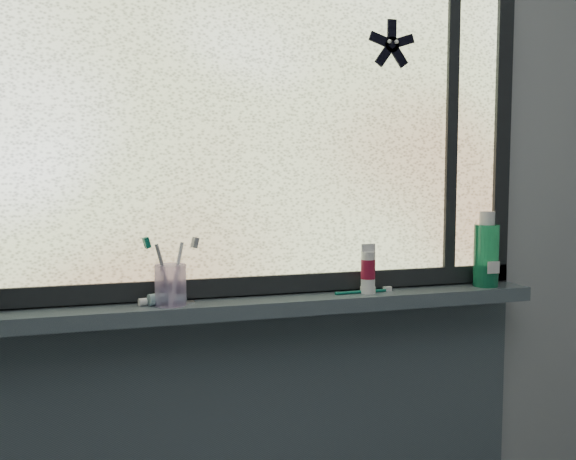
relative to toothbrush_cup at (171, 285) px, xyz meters
The scene contains 12 objects.
wall_back 0.31m from the toothbrush_cup, 20.56° to the left, with size 3.00×0.01×2.50m, color #9EA3A8.
windowsill 0.25m from the toothbrush_cup, ahead, with size 1.62×0.14×0.04m, color #44515A.
window_pane 0.52m from the toothbrush_cup, 15.57° to the left, with size 1.50×0.01×1.00m, color silver.
frame_bottom 0.25m from the toothbrush_cup, 14.67° to the left, with size 1.60×0.03×0.05m, color black.
frame_right 1.11m from the toothbrush_cup, ahead, with size 0.05×0.03×1.10m, color black.
frame_mullion 0.96m from the toothbrush_cup, ahead, with size 0.04×0.03×1.00m, color black.
starfish_sticker 0.91m from the toothbrush_cup, ahead, with size 0.15×0.02×0.15m, color black, non-canonical shape.
toothpaste_tube 0.04m from the toothbrush_cup, 132.79° to the left, with size 0.17×0.04×0.03m, color silver, non-canonical shape.
toothbrush_cup is the anchor object (origin of this frame).
toothbrush_lying 0.53m from the toothbrush_cup, ahead, with size 0.19×0.02×0.01m, color #0B6652, non-canonical shape.
mouthwash_bottle 0.93m from the toothbrush_cup, ahead, with size 0.07×0.07×0.18m, color #1B8C5D.
cream_tube 0.55m from the toothbrush_cup, ahead, with size 0.04×0.04×0.10m, color silver.
Camera 1 is at (-0.43, -0.42, 1.35)m, focal length 40.00 mm.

